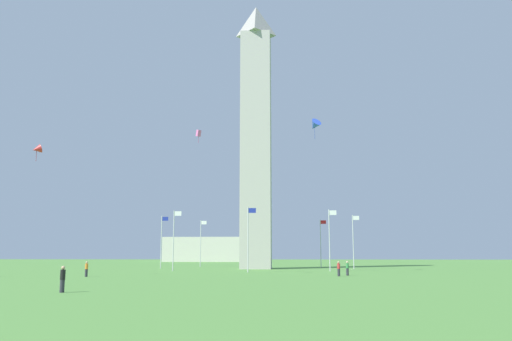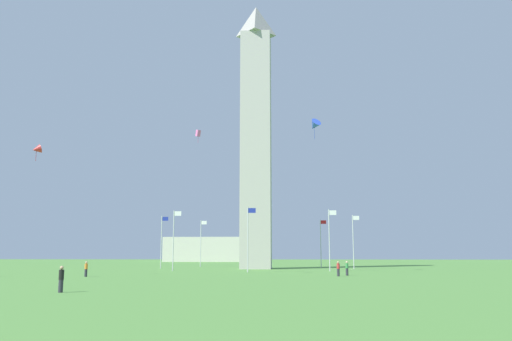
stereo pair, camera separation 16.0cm
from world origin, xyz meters
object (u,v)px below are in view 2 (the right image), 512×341
object	(u,v)px
kite_blue_delta	(314,125)
flagpole_sw	(174,238)
flagpole_e	(262,242)
flagpole_s	(162,240)
flagpole_se	(201,241)
distant_building	(207,249)
person_red_shirt	(338,269)
person_orange_shirt	(86,269)
obelisk_monument	(256,133)
kite_pink_box	(198,133)
flagpole_ne	(321,241)
flagpole_w	(248,236)
person_black_shirt	(61,279)
kite_red_delta	(36,149)
person_green_shirt	(347,268)
flagpole_nw	(330,237)
flagpole_n	(353,239)

from	to	relation	value
kite_blue_delta	flagpole_sw	bearing A→B (deg)	168.11
flagpole_e	flagpole_s	bearing A→B (deg)	-135.00
flagpole_se	distant_building	size ratio (longest dim) A/B	0.35
person_red_shirt	person_orange_shirt	size ratio (longest dim) A/B	1.00
obelisk_monument	flagpole_e	bearing A→B (deg)	89.79
flagpole_s	kite_pink_box	xyz separation A→B (m)	(10.50, -25.60, 11.62)
flagpole_ne	flagpole_sw	bearing A→B (deg)	-135.00
obelisk_monument	flagpole_w	distance (m)	23.55
flagpole_s	flagpole_w	world-z (taller)	same
flagpole_ne	flagpole_w	world-z (taller)	same
flagpole_s	person_black_shirt	size ratio (longest dim) A/B	5.12
person_red_shirt	flagpole_ne	bearing A→B (deg)	-26.07
kite_pink_box	kite_red_delta	bearing A→B (deg)	-165.87
flagpole_w	flagpole_e	bearing A→B (deg)	90.00
flagpole_s	person_green_shirt	world-z (taller)	flagpole_s
person_red_shirt	distant_building	size ratio (longest dim) A/B	0.07
flagpole_sw	person_green_shirt	xyz separation A→B (m)	(22.85, -13.21, -3.86)
kite_pink_box	person_green_shirt	bearing A→B (deg)	4.82
flagpole_e	kite_red_delta	world-z (taller)	kite_red_delta
flagpole_e	person_orange_shirt	bearing A→B (deg)	-109.74
obelisk_monument	person_green_shirt	distance (m)	34.54
person_green_shirt	person_black_shirt	distance (m)	33.89
person_orange_shirt	kite_red_delta	size ratio (longest dim) A/B	0.85
kite_pink_box	obelisk_monument	bearing A→B (deg)	79.04
person_red_shirt	kite_blue_delta	distance (m)	21.85
obelisk_monument	flagpole_se	bearing A→B (deg)	134.85
kite_red_delta	kite_pink_box	size ratio (longest dim) A/B	1.19
flagpole_ne	flagpole_s	size ratio (longest dim) A/B	1.00
distant_building	flagpole_w	bearing A→B (deg)	-77.10
person_black_shirt	person_red_shirt	bearing A→B (deg)	-2.35
flagpole_s	flagpole_se	bearing A→B (deg)	67.50
flagpole_e	person_red_shirt	size ratio (longest dim) A/B	5.32
flagpole_se	flagpole_w	distance (m)	28.68
flagpole_nw	person_green_shirt	bearing A→B (deg)	-86.09
person_green_shirt	flagpole_ne	bearing A→B (deg)	-5.96
flagpole_s	person_black_shirt	bearing A→B (deg)	-82.57
flagpole_nw	person_orange_shirt	world-z (taller)	flagpole_nw
flagpole_sw	person_black_shirt	world-z (taller)	flagpole_sw
person_green_shirt	flagpole_s	bearing A→B (deg)	41.14
flagpole_e	kite_pink_box	distance (m)	43.03
flagpole_s	flagpole_sw	world-z (taller)	same
flagpole_w	flagpole_se	bearing A→B (deg)	112.50
flagpole_w	distant_building	xyz separation A→B (m)	(-19.88, 86.83, -1.04)
person_green_shirt	kite_blue_delta	bearing A→B (deg)	10.53
distant_building	flagpole_sw	bearing A→B (deg)	-83.82
flagpole_n	kite_blue_delta	xyz separation A→B (m)	(-6.56, -15.17, 14.96)
obelisk_monument	flagpole_ne	distance (m)	23.58
person_orange_shirt	flagpole_ne	bearing A→B (deg)	2.28
flagpole_sw	person_orange_shirt	bearing A→B (deg)	-105.56
kite_blue_delta	flagpole_se	bearing A→B (deg)	127.32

